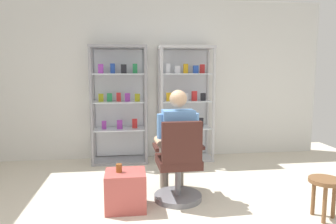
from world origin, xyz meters
name	(u,v)px	position (x,y,z in m)	size (l,w,h in m)	color
back_wall	(151,80)	(0.00, 3.00, 1.35)	(6.00, 0.10, 2.70)	silver
display_cabinet_left	(119,103)	(-0.55, 2.76, 0.97)	(0.90, 0.45, 1.90)	gray
display_cabinet_right	(185,103)	(0.55, 2.76, 0.97)	(0.90, 0.45, 1.90)	#B7B7BC
office_chair	(179,168)	(0.16, 1.00, 0.39)	(0.57, 0.56, 0.96)	slate
seated_shopkeeper	(176,138)	(0.15, 1.16, 0.71)	(0.50, 0.58, 1.29)	slate
storage_crate	(126,190)	(-0.45, 0.88, 0.21)	(0.44, 0.39, 0.42)	#B24C47
tea_glass	(119,168)	(-0.52, 0.88, 0.46)	(0.07, 0.07, 0.09)	brown
wooden_stool	(325,187)	(1.55, 0.39, 0.34)	(0.32, 0.32, 0.42)	brown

